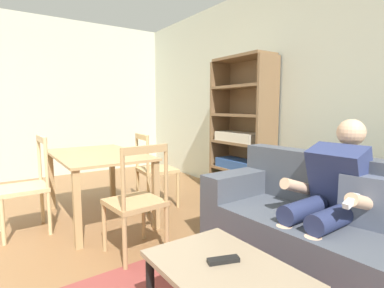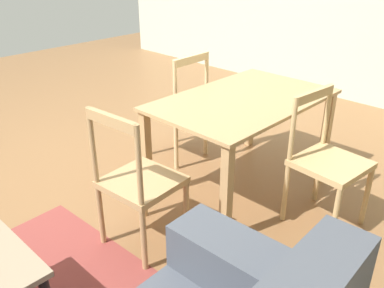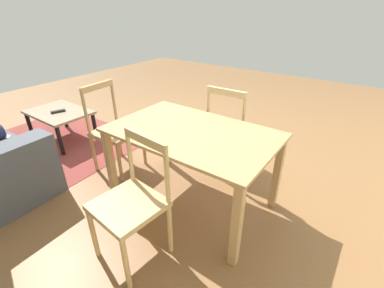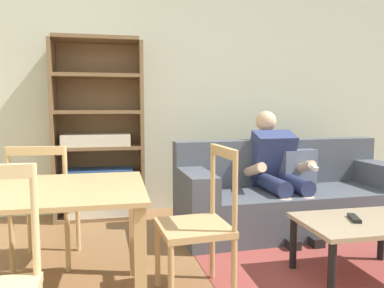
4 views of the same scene
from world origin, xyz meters
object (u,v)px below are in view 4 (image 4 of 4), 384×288
at_px(couch, 288,196).
at_px(coffee_table, 361,229).
at_px(dining_chair_near_wall, 45,204).
at_px(tv_remote, 354,218).
at_px(person_lounging, 277,169).
at_px(dining_chair_facing_couch, 199,225).
at_px(bookshelf, 100,150).
at_px(dining_table, 21,208).

height_order(couch, coffee_table, couch).
height_order(coffee_table, dining_chair_near_wall, dining_chair_near_wall).
bearing_deg(tv_remote, person_lounging, -67.21).
relative_size(couch, dining_chair_near_wall, 2.41).
bearing_deg(couch, coffee_table, -90.92).
bearing_deg(dining_chair_facing_couch, tv_remote, 0.62).
bearing_deg(coffee_table, person_lounging, 95.38).
height_order(person_lounging, dining_chair_facing_couch, person_lounging).
bearing_deg(bookshelf, dining_table, -100.96).
xyz_separation_m(couch, tv_remote, (-0.06, -1.08, 0.11)).
distance_m(dining_table, dining_chair_facing_couch, 1.03).
bearing_deg(bookshelf, coffee_table, -45.72).
relative_size(coffee_table, dining_table, 0.59).
bearing_deg(dining_chair_near_wall, dining_table, -89.77).
xyz_separation_m(dining_table, dining_chair_facing_couch, (1.01, 0.00, -0.17)).
bearing_deg(dining_table, person_lounging, 28.54).
relative_size(coffee_table, bookshelf, 0.43).
bearing_deg(tv_remote, coffee_table, 168.28).
bearing_deg(couch, tv_remote, -92.93).
distance_m(person_lounging, dining_table, 2.31).
xyz_separation_m(couch, dining_chair_facing_couch, (-1.14, -1.10, 0.14)).
relative_size(person_lounging, tv_remote, 6.66).
xyz_separation_m(coffee_table, tv_remote, (-0.04, 0.02, 0.07)).
distance_m(couch, dining_chair_near_wall, 2.20).
relative_size(coffee_table, dining_chair_facing_couch, 0.87).
xyz_separation_m(person_lounging, bookshelf, (-1.68, 0.72, 0.14)).
relative_size(couch, coffee_table, 2.69).
height_order(tv_remote, dining_chair_near_wall, dining_chair_near_wall).
bearing_deg(dining_chair_facing_couch, couch, 43.83).
bearing_deg(bookshelf, person_lounging, -23.11).
height_order(person_lounging, coffee_table, person_lounging).
relative_size(couch, dining_chair_facing_couch, 2.34).
height_order(couch, bookshelf, bookshelf).
relative_size(person_lounging, dining_chair_near_wall, 1.25).
bearing_deg(dining_table, tv_remote, 0.39).
bearing_deg(couch, dining_chair_facing_couch, -136.17).
bearing_deg(dining_chair_facing_couch, dining_chair_near_wall, 145.60).
bearing_deg(tv_remote, dining_chair_near_wall, 1.25).
distance_m(tv_remote, bookshelf, 2.53).
distance_m(coffee_table, dining_chair_facing_couch, 1.13).
distance_m(dining_table, dining_chair_near_wall, 0.72).
bearing_deg(couch, person_lounging, 176.97).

